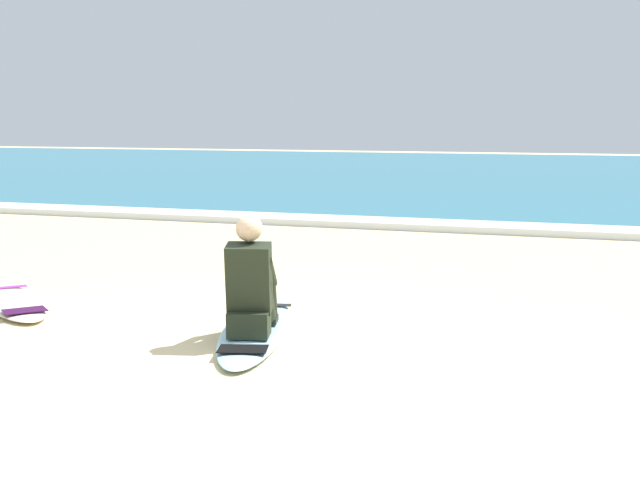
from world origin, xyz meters
TOP-DOWN VIEW (x-y plane):
  - ground_plane at (0.00, 0.00)m, footprint 80.00×80.00m
  - sea at (0.00, 21.45)m, footprint 80.00×28.00m
  - breaking_foam at (0.00, 7.75)m, footprint 80.00×0.90m
  - surfboard_main at (-0.30, 0.59)m, footprint 1.21×2.57m
  - surfer_seated at (-0.21, 0.28)m, footprint 0.51×0.76m
  - surfboard_spare_near at (-2.90, 0.78)m, footprint 1.81×1.69m

SIDE VIEW (x-z plane):
  - ground_plane at x=0.00m, z-range 0.00..0.00m
  - surfboard_main at x=-0.30m, z-range 0.00..0.07m
  - surfboard_spare_near at x=-2.90m, z-range 0.00..0.07m
  - sea at x=0.00m, z-range 0.00..0.10m
  - breaking_foam at x=0.00m, z-range 0.00..0.11m
  - surfer_seated at x=-0.21m, z-range -0.04..0.91m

